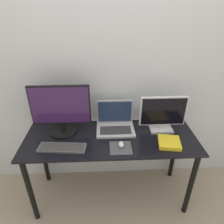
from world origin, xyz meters
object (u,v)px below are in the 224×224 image
book (169,142)px  monitor_left (61,110)px  laptop (115,122)px  mouse (121,144)px  keyboard (62,148)px  monitor_right (163,114)px

book → monitor_left: bearing=166.4°
laptop → mouse: 0.30m
monitor_left → keyboard: size_ratio=1.30×
laptop → mouse: (0.03, -0.29, -0.04)m
keyboard → laptop: bearing=32.3°
laptop → keyboard: 0.55m
monitor_left → mouse: (0.52, -0.24, -0.21)m
monitor_left → book: 0.99m
monitor_left → mouse: monitor_left is taller
book → keyboard: bearing=-179.0°
monitor_left → book: (0.94, -0.23, -0.22)m
laptop → book: bearing=-31.5°
monitor_right → monitor_left: bearing=-180.0°
monitor_left → laptop: 0.52m
laptop → book: (0.45, -0.28, -0.05)m
monitor_left → laptop: monitor_left is taller
laptop → keyboard: bearing=-147.7°
monitor_right → book: 0.28m
monitor_left → keyboard: monitor_left is taller
monitor_right → mouse: (-0.41, -0.24, -0.15)m
mouse → laptop: bearing=96.5°
laptop → book: size_ratio=1.67×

